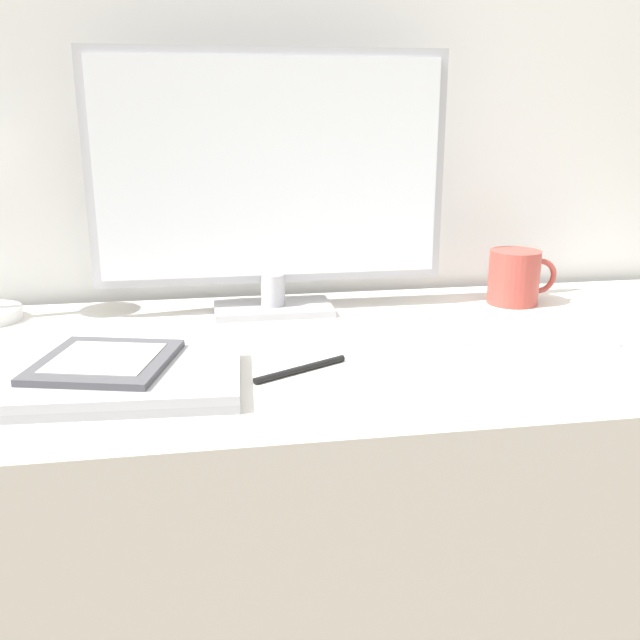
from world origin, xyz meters
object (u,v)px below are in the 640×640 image
ereader (105,361)px  coffee_mug (515,277)px  keyboard (497,336)px  laptop (107,379)px  pen (301,369)px  monitor (270,179)px

ereader → coffee_mug: (0.67, 0.27, 0.02)m
ereader → coffee_mug: bearing=22.2°
keyboard → laptop: 0.56m
coffee_mug → laptop: bearing=-156.2°
coffee_mug → pen: coffee_mug is taller
monitor → coffee_mug: size_ratio=4.66×
ereader → pen: ereader is taller
monitor → keyboard: (0.31, -0.22, -0.22)m
laptop → coffee_mug: size_ratio=2.71×
keyboard → coffee_mug: (0.12, 0.20, 0.04)m
keyboard → pen: size_ratio=2.54×
monitor → laptop: size_ratio=1.72×
keyboard → ereader: size_ratio=1.64×
monitor → pen: bearing=-89.0°
monitor → keyboard: bearing=-34.7°
keyboard → coffee_mug: size_ratio=2.66×
laptop → pen: bearing=3.0°
monitor → ereader: bearing=-129.9°
keyboard → laptop: (-0.55, -0.09, 0.00)m
keyboard → coffee_mug: coffee_mug is taller
keyboard → ereader: (-0.55, -0.07, 0.02)m
laptop → monitor: bearing=52.6°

